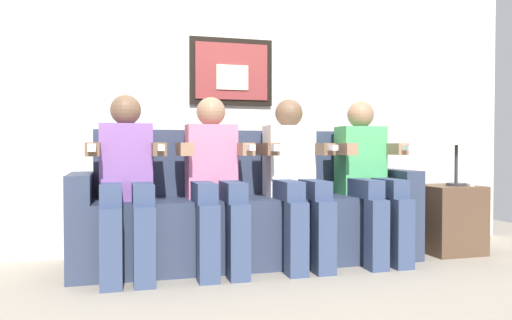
# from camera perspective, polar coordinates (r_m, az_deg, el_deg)

# --- Properties ---
(ground_plane) EXTENTS (6.12, 6.12, 0.00)m
(ground_plane) POSITION_cam_1_polar(r_m,az_deg,el_deg) (3.17, 0.75, -12.82)
(ground_plane) COLOR #9E9384
(back_wall_assembly) EXTENTS (4.71, 0.10, 2.60)m
(back_wall_assembly) POSITION_cam_1_polar(r_m,az_deg,el_deg) (3.85, -2.50, 9.22)
(back_wall_assembly) COLOR silver
(back_wall_assembly) RESTS_ON ground_plane
(couch) EXTENTS (2.31, 0.58, 0.90)m
(couch) POSITION_cam_1_polar(r_m,az_deg,el_deg) (3.42, -0.80, -6.44)
(couch) COLOR #333D56
(couch) RESTS_ON ground_plane
(person_leftmost) EXTENTS (0.46, 0.56, 1.11)m
(person_leftmost) POSITION_cam_1_polar(r_m,az_deg,el_deg) (3.11, -14.59, -1.83)
(person_leftmost) COLOR #8C59A5
(person_leftmost) RESTS_ON ground_plane
(person_left_center) EXTENTS (0.46, 0.56, 1.11)m
(person_left_center) POSITION_cam_1_polar(r_m,az_deg,el_deg) (3.17, -4.75, -1.74)
(person_left_center) COLOR pink
(person_left_center) RESTS_ON ground_plane
(person_right_center) EXTENTS (0.46, 0.56, 1.11)m
(person_right_center) POSITION_cam_1_polar(r_m,az_deg,el_deg) (3.31, 4.47, -1.59)
(person_right_center) COLOR white
(person_right_center) RESTS_ON ground_plane
(person_rightmost) EXTENTS (0.46, 0.56, 1.11)m
(person_rightmost) POSITION_cam_1_polar(r_m,az_deg,el_deg) (3.53, 12.74, -1.44)
(person_rightmost) COLOR #4CB266
(person_rightmost) RESTS_ON ground_plane
(side_table_right) EXTENTS (0.40, 0.40, 0.50)m
(side_table_right) POSITION_cam_1_polar(r_m,az_deg,el_deg) (3.99, 21.14, -6.30)
(side_table_right) COLOR brown
(side_table_right) RESTS_ON ground_plane
(table_lamp) EXTENTS (0.22, 0.22, 0.46)m
(table_lamp) POSITION_cam_1_polar(r_m,az_deg,el_deg) (3.94, 21.94, 2.46)
(table_lamp) COLOR #333338
(table_lamp) RESTS_ON side_table_right
(spare_remote_on_table) EXTENTS (0.04, 0.13, 0.02)m
(spare_remote_on_table) POSITION_cam_1_polar(r_m,az_deg,el_deg) (3.97, 22.90, -2.58)
(spare_remote_on_table) COLOR white
(spare_remote_on_table) RESTS_ON side_table_right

